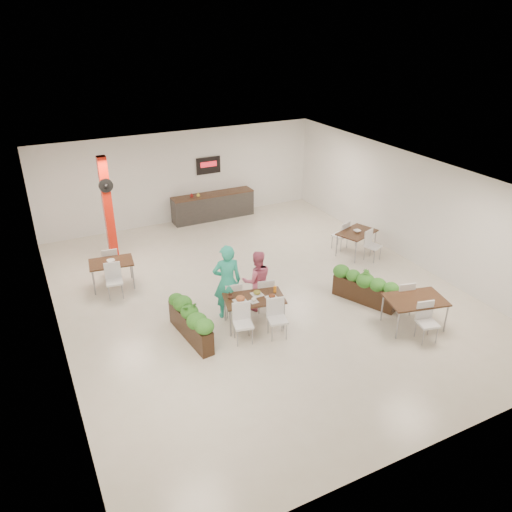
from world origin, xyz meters
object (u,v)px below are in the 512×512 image
at_px(service_counter, 213,205).
at_px(diner_man, 227,282).
at_px(diner_woman, 257,281).
at_px(planter_left, 190,319).
at_px(side_table_b, 357,235).
at_px(red_column, 108,209).
at_px(planter_right, 365,286).
at_px(side_table_c, 415,303).
at_px(side_table_a, 112,266).
at_px(main_table, 254,302).

height_order(service_counter, diner_man, service_counter).
bearing_deg(diner_woman, planter_left, 26.65).
bearing_deg(side_table_b, service_counter, 100.24).
relative_size(red_column, planter_right, 1.91).
height_order(side_table_b, side_table_c, same).
bearing_deg(side_table_a, diner_man, -44.12).
height_order(service_counter, planter_right, service_counter).
relative_size(red_column, service_counter, 1.07).
bearing_deg(side_table_b, planter_left, 177.74).
distance_m(diner_woman, side_table_a, 4.08).
bearing_deg(planter_left, planter_right, -6.34).
relative_size(service_counter, side_table_b, 1.80).
height_order(planter_left, side_table_b, planter_left).
distance_m(planter_right, side_table_c, 1.46).
distance_m(planter_right, side_table_a, 6.74).
bearing_deg(side_table_a, planter_left, -64.55).
distance_m(diner_woman, planter_left, 2.02).
distance_m(diner_man, diner_woman, 0.82).
bearing_deg(planter_left, diner_woman, 13.92).
bearing_deg(red_column, service_counter, 25.00).
height_order(main_table, planter_left, planter_left).
bearing_deg(side_table_a, main_table, -45.48).
bearing_deg(side_table_a, side_table_c, -33.51).
xyz_separation_m(side_table_a, side_table_b, (7.17, -1.29, 0.00)).
distance_m(red_column, side_table_b, 7.47).
bearing_deg(planter_right, planter_left, 173.66).
xyz_separation_m(red_column, side_table_c, (5.58, -6.80, -1.01)).
relative_size(diner_man, diner_woman, 1.21).
bearing_deg(side_table_c, service_counter, 113.73).
bearing_deg(diner_woman, side_table_a, -29.90).
bearing_deg(side_table_c, planter_left, 172.08).
bearing_deg(red_column, main_table, -66.37).
distance_m(planter_left, side_table_c, 5.26).
relative_size(service_counter, planter_right, 1.79).
relative_size(service_counter, planter_left, 1.62).
distance_m(red_column, diner_man, 4.82).
xyz_separation_m(main_table, diner_man, (-0.39, 0.65, 0.32)).
xyz_separation_m(main_table, planter_right, (3.01, -0.33, -0.15)).
height_order(red_column, service_counter, red_column).
bearing_deg(service_counter, planter_left, -116.12).
height_order(diner_man, planter_left, diner_man).
bearing_deg(service_counter, side_table_c, -79.62).
xyz_separation_m(diner_woman, side_table_b, (4.17, 1.47, -0.16)).
bearing_deg(main_table, planter_right, -6.32).
bearing_deg(planter_right, side_table_a, 146.18).
xyz_separation_m(diner_man, side_table_c, (3.76, -2.39, -0.32)).
xyz_separation_m(red_column, planter_left, (0.69, -4.89, -1.14)).
xyz_separation_m(red_column, planter_right, (5.22, -5.40, -1.16)).
height_order(diner_woman, planter_right, diner_woman).
height_order(red_column, side_table_a, red_column).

